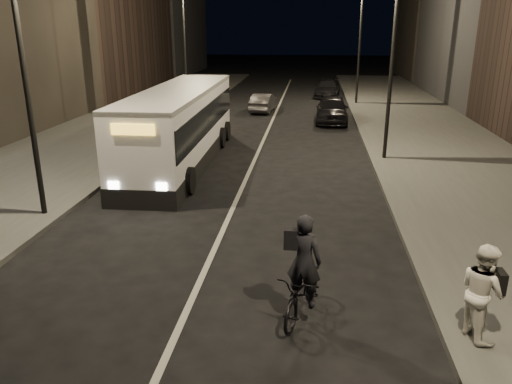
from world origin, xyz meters
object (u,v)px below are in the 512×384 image
(streetlight_right_mid, at_px, (388,31))
(car_far, at_px, (328,89))
(pedestrian_woman, at_px, (482,291))
(city_bus, at_px, (180,123))
(streetlight_right_far, at_px, (357,28))
(car_mid, at_px, (263,103))
(car_near, at_px, (332,109))
(streetlight_left_near, at_px, (28,35))
(cyclist_on_bicycle, at_px, (303,284))
(streetlight_left_far, at_px, (188,29))

(streetlight_right_mid, bearing_deg, car_far, 94.92)
(pedestrian_woman, bearing_deg, city_bus, 18.12)
(streetlight_right_far, xyz_separation_m, car_far, (-1.73, 4.11, -4.70))
(car_mid, bearing_deg, car_near, 148.17)
(streetlight_right_far, xyz_separation_m, car_near, (-1.73, -7.16, -4.57))
(streetlight_right_far, distance_m, car_near, 8.67)
(streetlight_left_near, xyz_separation_m, cyclist_on_bicycle, (7.71, -4.62, -4.60))
(streetlight_right_mid, bearing_deg, city_bus, -171.52)
(car_mid, height_order, car_far, car_far)
(car_mid, bearing_deg, city_bus, 86.37)
(cyclist_on_bicycle, distance_m, car_mid, 25.08)
(streetlight_right_far, bearing_deg, streetlight_left_near, -113.96)
(city_bus, distance_m, car_near, 12.11)
(streetlight_right_mid, bearing_deg, pedestrian_woman, -88.83)
(city_bus, relative_size, car_near, 2.53)
(city_bus, bearing_deg, car_far, 71.77)
(streetlight_right_far, xyz_separation_m, streetlight_left_near, (-10.66, -24.00, 0.00))
(cyclist_on_bicycle, bearing_deg, streetlight_right_far, 100.93)
(streetlight_left_far, height_order, car_near, streetlight_left_far)
(streetlight_left_near, height_order, pedestrian_woman, streetlight_left_near)
(streetlight_right_far, bearing_deg, city_bus, -115.88)
(streetlight_left_far, relative_size, cyclist_on_bicycle, 3.55)
(streetlight_right_mid, height_order, streetlight_right_far, same)
(streetlight_right_mid, distance_m, streetlight_left_near, 13.33)
(streetlight_left_far, height_order, car_far, streetlight_left_far)
(car_far, bearing_deg, car_near, -83.71)
(streetlight_right_mid, xyz_separation_m, streetlight_left_near, (-10.66, -8.00, 0.00))
(car_near, relative_size, car_far, 1.01)
(streetlight_left_far, bearing_deg, pedestrian_woman, -64.67)
(cyclist_on_bicycle, distance_m, car_near, 21.50)
(streetlight_right_mid, distance_m, pedestrian_woman, 13.78)
(streetlight_left_near, bearing_deg, car_near, 62.07)
(city_bus, bearing_deg, streetlight_right_mid, 7.50)
(streetlight_left_far, relative_size, car_far, 1.77)
(streetlight_left_near, relative_size, cyclist_on_bicycle, 3.55)
(car_far, bearing_deg, streetlight_right_far, -60.87)
(streetlight_right_mid, xyz_separation_m, car_mid, (-6.21, 12.25, -4.75))
(city_bus, relative_size, cyclist_on_bicycle, 5.12)
(streetlight_left_near, distance_m, city_bus, 8.01)
(car_far, bearing_deg, car_mid, -113.38)
(streetlight_left_far, relative_size, car_near, 1.75)
(city_bus, bearing_deg, pedestrian_woman, -54.90)
(streetlight_right_far, xyz_separation_m, streetlight_left_far, (-10.66, -6.00, 0.00))
(streetlight_right_mid, relative_size, city_bus, 0.69)
(cyclist_on_bicycle, relative_size, car_far, 0.50)
(streetlight_right_mid, bearing_deg, streetlight_left_near, -143.12)
(streetlight_left_near, relative_size, car_near, 1.75)
(streetlight_right_mid, xyz_separation_m, pedestrian_woman, (0.27, -13.10, -4.28))
(streetlight_left_near, relative_size, pedestrian_woman, 4.43)
(streetlight_left_far, distance_m, pedestrian_woman, 25.91)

